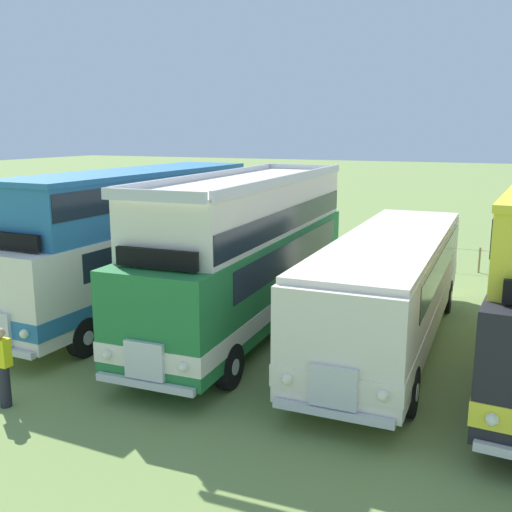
% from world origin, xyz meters
% --- Properties ---
extents(bus_first_in_row, '(2.82, 10.92, 4.49)m').
position_xyz_m(bus_first_in_row, '(-15.96, 0.05, 2.47)').
color(bus_first_in_row, silver).
rests_on(bus_first_in_row, ground).
extents(bus_second_in_row, '(2.99, 11.30, 4.52)m').
position_xyz_m(bus_second_in_row, '(-11.97, -0.03, 2.36)').
color(bus_second_in_row, '#237538').
rests_on(bus_second_in_row, ground).
extents(bus_third_in_row, '(2.78, 11.24, 2.99)m').
position_xyz_m(bus_third_in_row, '(-7.98, 0.24, 1.76)').
color(bus_third_in_row, silver).
rests_on(bus_third_in_row, ground).
extents(marshal_person, '(0.36, 0.24, 1.73)m').
position_xyz_m(marshal_person, '(-14.54, -6.75, 0.89)').
color(marshal_person, '#23232D').
rests_on(marshal_person, ground).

